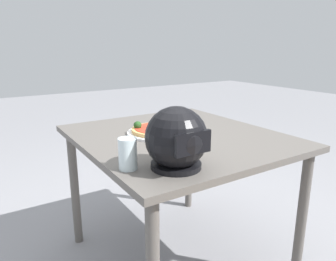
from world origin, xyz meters
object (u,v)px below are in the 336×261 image
at_px(dining_table, 178,150).
at_px(motorcycle_helmet, 176,139).
at_px(pizza, 158,129).
at_px(drinking_glass, 128,154).

distance_m(dining_table, motorcycle_helmet, 0.50).
distance_m(dining_table, pizza, 0.15).
bearing_deg(dining_table, drinking_glass, 34.50).
distance_m(dining_table, drinking_glass, 0.53).
bearing_deg(pizza, drinking_glass, 46.17).
relative_size(dining_table, motorcycle_helmet, 4.55).
bearing_deg(dining_table, pizza, -44.60).
distance_m(motorcycle_helmet, drinking_glass, 0.19).
bearing_deg(pizza, dining_table, 135.40).
xyz_separation_m(dining_table, drinking_glass, (0.42, 0.29, 0.14)).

